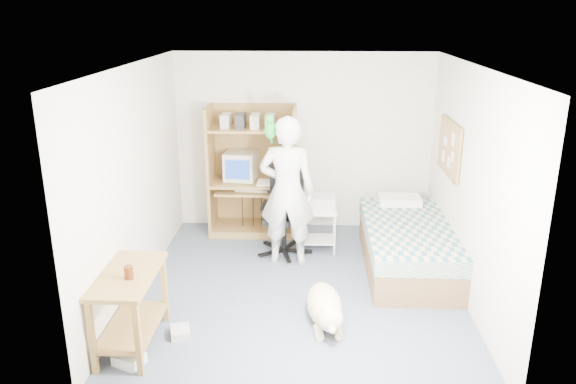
% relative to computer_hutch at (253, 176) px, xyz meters
% --- Properties ---
extents(floor, '(4.00, 4.00, 0.00)m').
position_rel_computer_hutch_xyz_m(floor, '(0.70, -1.74, -0.82)').
color(floor, '#4C5967').
rests_on(floor, ground).
extents(wall_back, '(3.60, 0.02, 2.50)m').
position_rel_computer_hutch_xyz_m(wall_back, '(0.70, 0.26, 0.43)').
color(wall_back, silver).
rests_on(wall_back, floor).
extents(wall_right, '(0.02, 4.00, 2.50)m').
position_rel_computer_hutch_xyz_m(wall_right, '(2.50, -1.74, 0.43)').
color(wall_right, silver).
rests_on(wall_right, floor).
extents(wall_left, '(0.02, 4.00, 2.50)m').
position_rel_computer_hutch_xyz_m(wall_left, '(-1.10, -1.74, 0.43)').
color(wall_left, silver).
rests_on(wall_left, floor).
extents(ceiling, '(3.60, 4.00, 0.02)m').
position_rel_computer_hutch_xyz_m(ceiling, '(0.70, -1.74, 1.68)').
color(ceiling, white).
rests_on(ceiling, wall_back).
extents(computer_hutch, '(1.20, 0.63, 1.80)m').
position_rel_computer_hutch_xyz_m(computer_hutch, '(0.00, 0.00, 0.00)').
color(computer_hutch, olive).
rests_on(computer_hutch, floor).
extents(bed, '(1.02, 2.02, 0.66)m').
position_rel_computer_hutch_xyz_m(bed, '(2.00, -1.12, -0.53)').
color(bed, brown).
rests_on(bed, floor).
extents(side_desk, '(0.50, 1.00, 0.75)m').
position_rel_computer_hutch_xyz_m(side_desk, '(-0.85, -2.94, -0.33)').
color(side_desk, olive).
rests_on(side_desk, floor).
extents(corkboard, '(0.04, 0.94, 0.66)m').
position_rel_computer_hutch_xyz_m(corkboard, '(2.47, -0.84, 0.63)').
color(corkboard, '#9B7245').
rests_on(corkboard, wall_right).
extents(office_chair, '(0.63, 0.63, 1.12)m').
position_rel_computer_hutch_xyz_m(office_chair, '(0.48, -0.71, -0.42)').
color(office_chair, black).
rests_on(office_chair, floor).
extents(person, '(0.72, 0.51, 1.86)m').
position_rel_computer_hutch_xyz_m(person, '(0.52, -1.02, 0.11)').
color(person, silver).
rests_on(person, floor).
extents(parrot, '(0.14, 0.24, 0.38)m').
position_rel_computer_hutch_xyz_m(parrot, '(0.32, -1.00, 0.88)').
color(parrot, '#138422').
rests_on(parrot, person).
extents(dog, '(0.44, 1.10, 0.41)m').
position_rel_computer_hutch_xyz_m(dog, '(0.97, -2.46, -0.64)').
color(dog, beige).
rests_on(dog, floor).
extents(printer_cart, '(0.48, 0.38, 0.57)m').
position_rel_computer_hutch_xyz_m(printer_cart, '(0.91, -0.63, -0.44)').
color(printer_cart, silver).
rests_on(printer_cart, floor).
extents(printer, '(0.42, 0.32, 0.18)m').
position_rel_computer_hutch_xyz_m(printer, '(0.91, -0.63, -0.16)').
color(printer, '#B1B1AC').
rests_on(printer, printer_cart).
extents(crt_monitor, '(0.45, 0.48, 0.39)m').
position_rel_computer_hutch_xyz_m(crt_monitor, '(-0.17, 0.01, 0.15)').
color(crt_monitor, beige).
rests_on(crt_monitor, computer_hutch).
extents(keyboard, '(0.46, 0.19, 0.03)m').
position_rel_computer_hutch_xyz_m(keyboard, '(-0.00, -0.16, -0.15)').
color(keyboard, beige).
rests_on(keyboard, computer_hutch).
extents(pencil_cup, '(0.08, 0.08, 0.12)m').
position_rel_computer_hutch_xyz_m(pencil_cup, '(0.32, -0.09, -0.00)').
color(pencil_cup, gold).
rests_on(pencil_cup, computer_hutch).
extents(drink_glass, '(0.08, 0.08, 0.12)m').
position_rel_computer_hutch_xyz_m(drink_glass, '(-0.80, -3.04, -0.01)').
color(drink_glass, '#401D0A').
rests_on(drink_glass, side_desk).
extents(floor_box_a, '(0.31, 0.28, 0.10)m').
position_rel_computer_hutch_xyz_m(floor_box_a, '(-0.80, -3.24, -0.77)').
color(floor_box_a, white).
rests_on(floor_box_a, floor).
extents(floor_box_b, '(0.23, 0.26, 0.08)m').
position_rel_computer_hutch_xyz_m(floor_box_b, '(-0.45, -2.76, -0.78)').
color(floor_box_b, '#B2B2AD').
rests_on(floor_box_b, floor).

